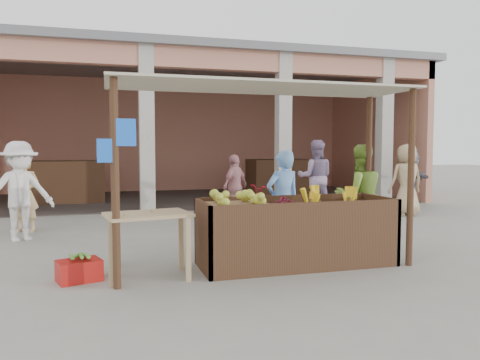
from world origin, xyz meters
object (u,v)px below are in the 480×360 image
object	(u,v)px
side_table	(148,224)
red_crate	(79,270)
fruit_stall	(296,235)
vendor_blue	(283,198)
motorcycle	(238,208)
vendor_green	(360,193)

from	to	relation	value
side_table	red_crate	distance (m)	0.97
fruit_stall	red_crate	bearing A→B (deg)	-179.73
vendor_blue	motorcycle	distance (m)	1.87
motorcycle	side_table	bearing A→B (deg)	133.52
fruit_stall	motorcycle	distance (m)	2.59
fruit_stall	red_crate	xyz separation A→B (m)	(-2.78, -0.01, -0.27)
fruit_stall	vendor_blue	size ratio (longest dim) A/B	1.58
vendor_green	side_table	bearing A→B (deg)	24.05
vendor_blue	vendor_green	distance (m)	1.31
fruit_stall	motorcycle	world-z (taller)	motorcycle
fruit_stall	side_table	bearing A→B (deg)	-177.17
side_table	fruit_stall	bearing A→B (deg)	-7.09
fruit_stall	side_table	world-z (taller)	fruit_stall
side_table	red_crate	world-z (taller)	side_table
vendor_green	motorcycle	world-z (taller)	vendor_green
fruit_stall	vendor_blue	world-z (taller)	vendor_blue
vendor_blue	motorcycle	world-z (taller)	vendor_blue
fruit_stall	vendor_green	size ratio (longest dim) A/B	1.51
side_table	vendor_blue	bearing A→B (deg)	12.67
fruit_stall	red_crate	size ratio (longest dim) A/B	5.35
red_crate	fruit_stall	bearing A→B (deg)	-17.37
vendor_blue	motorcycle	xyz separation A→B (m)	(-0.20, 1.82, -0.37)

